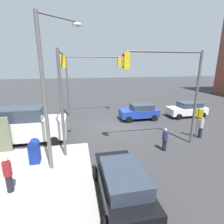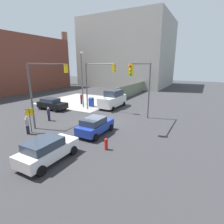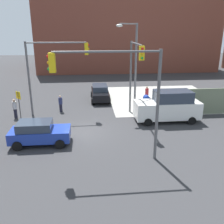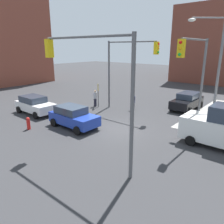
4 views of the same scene
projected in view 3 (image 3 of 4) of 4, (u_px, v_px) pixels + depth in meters
name	position (u px, v px, depth m)	size (l,w,h in m)	color
ground_plane	(81.00, 132.00, 19.02)	(120.00, 120.00, 0.00)	#333335
sidewalk_corner	(162.00, 98.00, 28.36)	(12.00, 12.00, 0.01)	#9E9B93
building_warehouse_north	(123.00, 35.00, 49.83)	(32.00, 18.00, 12.70)	brown
traffic_signal_nw_corner	(52.00, 64.00, 21.56)	(5.44, 0.36, 6.50)	#59595B
traffic_signal_se_corner	(117.00, 84.00, 13.50)	(6.06, 0.36, 6.50)	#59595B
traffic_signal_ne_corner	(135.00, 66.00, 20.58)	(0.36, 4.69, 6.50)	#59595B
street_lamp_corner	(133.00, 60.00, 23.23)	(2.19, 1.86, 8.00)	slate
warning_sign_two_way	(19.00, 100.00, 21.60)	(0.48, 0.48, 2.40)	#4C4C4C
mailbox_blue	(146.00, 102.00, 24.08)	(0.56, 0.64, 1.43)	navy
sedan_blue	(39.00, 132.00, 16.86)	(3.99, 2.02, 1.62)	#1E389E
coupe_black	(100.00, 93.00, 27.33)	(2.02, 4.45, 1.62)	black
van_white_delivery	(168.00, 106.00, 21.01)	(5.40, 2.32, 2.62)	white
pedestrian_crossing	(61.00, 103.00, 23.47)	(0.36, 0.36, 1.58)	navy
pedestrian_waiting	(15.00, 108.00, 21.76)	(0.36, 0.36, 1.73)	#B2B2B7
pedestrian_walking_north	(147.00, 94.00, 26.36)	(0.36, 0.36, 1.75)	maroon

